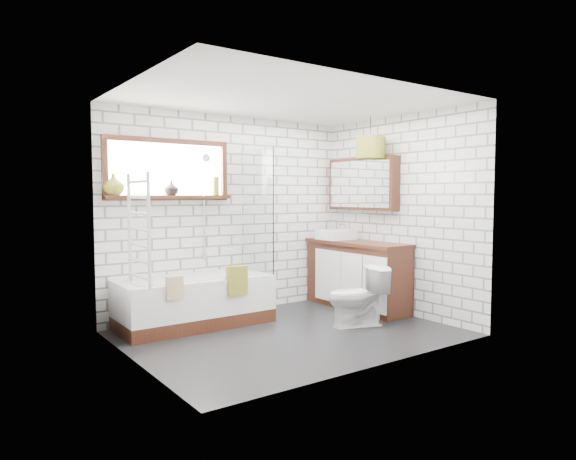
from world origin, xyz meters
TOP-DOWN VIEW (x-y plane):
  - floor at (0.00, 0.00)m, footprint 3.40×2.60m
  - ceiling at (0.00, 0.00)m, footprint 3.40×2.60m
  - wall_back at (0.00, 1.30)m, footprint 3.40×0.01m
  - wall_front at (0.00, -1.30)m, footprint 3.40×0.01m
  - wall_left at (-1.70, 0.00)m, footprint 0.01×2.60m
  - wall_right at (1.70, 0.00)m, footprint 0.01×2.60m
  - window at (-0.85, 1.26)m, footprint 1.52×0.16m
  - towel_radiator at (-1.66, 0.00)m, footprint 0.06×0.52m
  - mirror_cabinet at (1.62, 0.60)m, footprint 0.16×1.20m
  - shower_riser at (-0.40, 1.26)m, footprint 0.02×0.02m
  - bathtub at (-0.70, 0.92)m, footprint 1.73×0.76m
  - shower_screen at (0.15, 0.92)m, footprint 0.02×0.72m
  - towel_green at (-0.36, 0.54)m, footprint 0.25×0.07m
  - towel_beige at (-1.11, 0.54)m, footprint 0.18×0.05m
  - vanity at (1.45, 0.51)m, footprint 0.50×1.57m
  - basin at (1.39, 0.86)m, footprint 0.44×0.39m
  - tap at (1.55, 0.86)m, footprint 0.03×0.03m
  - toilet at (0.81, -0.18)m, footprint 0.57×0.76m
  - vase_olive at (-1.50, 1.23)m, footprint 0.24×0.24m
  - vase_dark at (-0.83, 1.23)m, footprint 0.20×0.20m
  - bottle at (-0.25, 1.23)m, footprint 0.07×0.07m
  - pendant at (1.45, 0.29)m, footprint 0.37×0.37m

SIDE VIEW (x-z plane):
  - floor at x=0.00m, z-range -0.01..0.00m
  - bathtub at x=-0.70m, z-range 0.00..0.56m
  - toilet at x=0.81m, z-range 0.00..0.69m
  - vanity at x=1.45m, z-range 0.00..0.90m
  - towel_green at x=-0.36m, z-range 0.37..0.71m
  - towel_beige at x=-1.11m, z-range 0.42..0.66m
  - basin at x=1.39m, z-range 0.90..1.03m
  - tap at x=1.55m, z-range 0.95..1.09m
  - towel_radiator at x=-1.66m, z-range 0.70..1.70m
  - wall_back at x=0.00m, z-range 0.00..2.50m
  - wall_front at x=0.00m, z-range 0.00..2.50m
  - wall_left at x=-1.70m, z-range 0.00..2.50m
  - wall_right at x=1.70m, z-range 0.00..2.50m
  - shower_screen at x=0.15m, z-range 0.56..2.06m
  - shower_riser at x=-0.40m, z-range 0.70..2.00m
  - vase_dark at x=-0.83m, z-range 1.48..1.65m
  - bottle at x=-0.25m, z-range 1.48..1.71m
  - vase_olive at x=-1.50m, z-range 1.48..1.72m
  - mirror_cabinet at x=1.62m, z-range 1.30..2.00m
  - window at x=-0.85m, z-range 1.46..2.14m
  - pendant at x=1.45m, z-range 1.97..2.23m
  - ceiling at x=0.00m, z-range 2.50..2.51m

